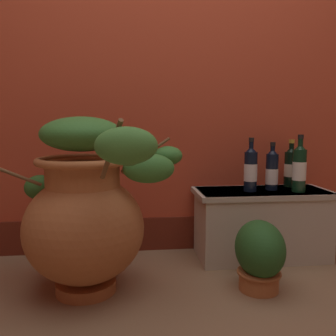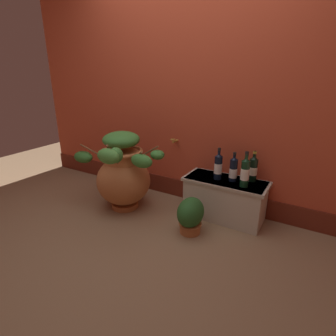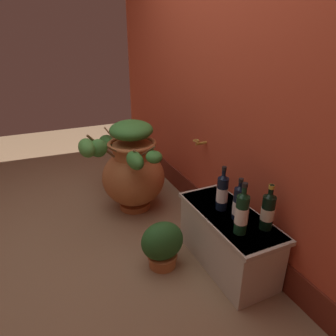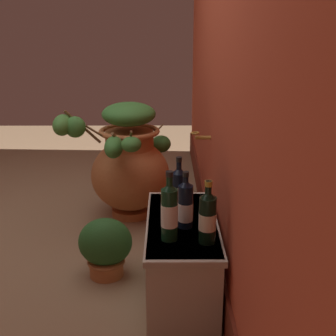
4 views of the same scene
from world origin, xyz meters
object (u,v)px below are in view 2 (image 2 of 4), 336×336
at_px(wine_bottle_middle, 218,166).
at_px(potted_shrub, 190,215).
at_px(wine_bottle_left, 245,172).
at_px(wine_bottle_back, 253,168).
at_px(terracotta_urn, 123,173).
at_px(wine_bottle_right, 233,169).

distance_m(wine_bottle_middle, potted_shrub, 0.56).
xyz_separation_m(wine_bottle_left, wine_bottle_back, (0.03, 0.17, -0.01)).
xyz_separation_m(terracotta_urn, potted_shrub, (0.85, -0.07, -0.23)).
height_order(wine_bottle_right, potted_shrub, wine_bottle_right).
distance_m(terracotta_urn, wine_bottle_back, 1.33).
height_order(wine_bottle_right, wine_bottle_back, wine_bottle_back).
relative_size(wine_bottle_right, wine_bottle_back, 0.96).
relative_size(wine_bottle_right, potted_shrub, 0.83).
height_order(wine_bottle_middle, wine_bottle_back, wine_bottle_middle).
bearing_deg(wine_bottle_left, potted_shrub, -135.68).
relative_size(wine_bottle_middle, wine_bottle_back, 1.06).
distance_m(terracotta_urn, wine_bottle_left, 1.26).
bearing_deg(potted_shrub, wine_bottle_back, 53.30).
height_order(terracotta_urn, wine_bottle_back, terracotta_urn).
bearing_deg(wine_bottle_right, wine_bottle_left, -30.95).
relative_size(wine_bottle_middle, potted_shrub, 0.91).
distance_m(wine_bottle_left, wine_bottle_middle, 0.28).
distance_m(wine_bottle_middle, wine_bottle_back, 0.33).
bearing_deg(wine_bottle_back, wine_bottle_left, -99.76).
distance_m(terracotta_urn, wine_bottle_right, 1.15).
distance_m(terracotta_urn, wine_bottle_middle, 1.00).
distance_m(terracotta_urn, potted_shrub, 0.88).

